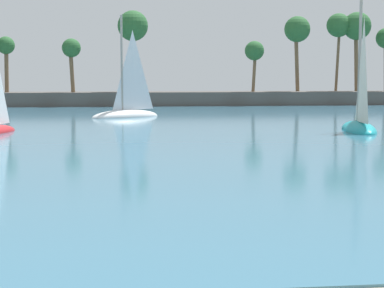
% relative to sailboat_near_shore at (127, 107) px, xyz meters
% --- Properties ---
extents(sea, '(220.00, 111.65, 0.06)m').
position_rel_sailboat_near_shore_xyz_m(sea, '(-0.77, 7.13, -0.94)').
color(sea, '#386B84').
rests_on(sea, ground).
extents(palm_headland, '(83.22, 6.42, 13.16)m').
position_rel_sailboat_near_shore_xyz_m(palm_headland, '(-3.82, 22.97, 3.41)').
color(palm_headland, '#514C47').
rests_on(palm_headland, ground).
extents(sailboat_near_shore, '(7.07, 5.18, 10.05)m').
position_rel_sailboat_near_shore_xyz_m(sailboat_near_shore, '(0.00, 0.00, 0.00)').
color(sailboat_near_shore, white).
rests_on(sailboat_near_shore, sea).
extents(sailboat_toward_headland, '(3.16, 7.06, 9.88)m').
position_rel_sailboat_near_shore_xyz_m(sailboat_toward_headland, '(15.86, -17.09, -0.02)').
color(sailboat_toward_headland, teal).
rests_on(sailboat_toward_headland, sea).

